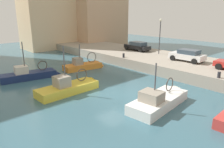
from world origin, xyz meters
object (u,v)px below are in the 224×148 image
fishing_boat_yellow (72,90)px  parked_car_white (187,55)px  fishing_boat_navy (32,77)px  mooring_bollard_mid (219,75)px  mooring_bollard_north (124,56)px  quay_streetlamp (160,30)px  fishing_boat_orange (85,68)px  parked_car_black (137,46)px  fishing_boat_white (161,104)px

fishing_boat_yellow → parked_car_white: size_ratio=1.56×
fishing_boat_navy → mooring_bollard_mid: size_ratio=11.83×
fishing_boat_yellow → mooring_bollard_north: 10.60m
parked_car_white → quay_streetlamp: bearing=74.2°
fishing_boat_navy → parked_car_white: size_ratio=1.59×
fishing_boat_orange → quay_streetlamp: bearing=-21.0°
fishing_boat_yellow → parked_car_black: fishing_boat_yellow is taller
mooring_bollard_north → parked_car_black: bearing=24.1°
parked_car_white → parked_car_black: bearing=82.4°
fishing_boat_yellow → parked_car_white: fishing_boat_yellow is taller
fishing_boat_navy → parked_car_black: fishing_boat_navy is taller
fishing_boat_orange → parked_car_white: (8.57, -9.01, 1.81)m
fishing_boat_white → parked_car_black: size_ratio=1.58×
fishing_boat_yellow → parked_car_black: 16.51m
fishing_boat_orange → fishing_boat_white: fishing_boat_white is taller
fishing_boat_orange → fishing_boat_white: 13.06m
fishing_boat_white → parked_car_white: 11.44m
fishing_boat_white → fishing_boat_navy: fishing_boat_navy is taller
fishing_boat_orange → mooring_bollard_north: 5.19m
fishing_boat_navy → mooring_bollard_north: bearing=-14.7°
fishing_boat_yellow → mooring_bollard_north: bearing=18.9°
mooring_bollard_north → parked_car_white: bearing=-57.5°
fishing_boat_yellow → mooring_bollard_mid: (9.95, -8.59, 1.36)m
fishing_boat_orange → parked_car_white: fishing_boat_orange is taller
mooring_bollard_mid → mooring_bollard_north: bearing=90.0°
fishing_boat_orange → fishing_boat_white: bearing=-98.9°
fishing_boat_white → parked_car_white: bearing=20.2°
fishing_boat_yellow → parked_car_white: (14.14, -3.16, 1.81)m
quay_streetlamp → mooring_bollard_mid: bearing=-118.1°
fishing_boat_orange → quay_streetlamp: 11.58m
parked_car_black → mooring_bollard_north: (-5.40, -2.41, -0.42)m
fishing_boat_orange → fishing_boat_navy: bearing=176.1°
fishing_boat_orange → parked_car_white: bearing=-46.4°
fishing_boat_orange → fishing_boat_navy: size_ratio=0.87×
parked_car_black → quay_streetlamp: bearing=-86.2°
fishing_boat_yellow → fishing_boat_orange: size_ratio=1.12×
parked_car_black → quay_streetlamp: size_ratio=0.87×
fishing_boat_white → quay_streetlamp: size_ratio=1.37×
fishing_boat_navy → parked_car_white: bearing=-31.9°
fishing_boat_navy → fishing_boat_orange: bearing=-3.9°
quay_streetlamp → mooring_bollard_north: bearing=166.0°
fishing_boat_navy → mooring_bollard_mid: fishing_boat_navy is taller
parked_car_white → parked_car_black: 9.06m
fishing_boat_navy → quay_streetlamp: bearing=-14.5°
fishing_boat_yellow → quay_streetlamp: size_ratio=1.32×
parked_car_white → mooring_bollard_mid: size_ratio=7.42×
parked_car_white → mooring_bollard_north: bearing=122.5°
fishing_boat_navy → parked_car_white: 18.00m
parked_car_white → parked_car_black: parked_car_white is taller
mooring_bollard_mid → fishing_boat_yellow: bearing=139.2°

